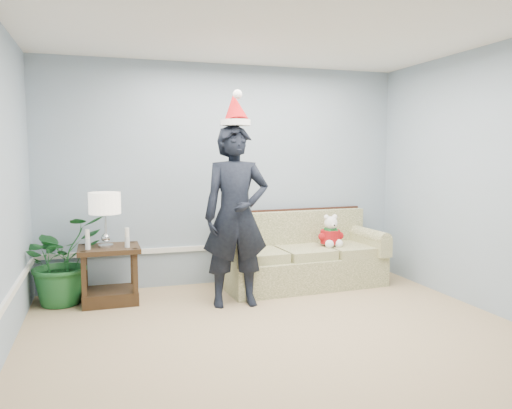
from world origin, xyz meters
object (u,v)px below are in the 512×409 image
object	(u,v)px
table_lamp	(105,205)
teddy_bear	(331,235)
sofa	(301,259)
man	(236,216)
side_table	(110,281)
houseplant	(61,260)

from	to	relation	value
table_lamp	teddy_bear	world-z (taller)	table_lamp
sofa	man	size ratio (longest dim) A/B	1.04
sofa	side_table	size ratio (longest dim) A/B	3.09
houseplant	man	distance (m)	1.94
houseplant	teddy_bear	size ratio (longest dim) A/B	2.39
houseplant	man	size ratio (longest dim) A/B	0.50
sofa	side_table	world-z (taller)	sofa
table_lamp	man	size ratio (longest dim) A/B	0.31
man	teddy_bear	xyz separation A→B (m)	(1.33, 0.46, -0.34)
sofa	houseplant	distance (m)	2.77
table_lamp	teddy_bear	xyz separation A→B (m)	(2.65, 0.03, -0.45)
sofa	man	xyz separation A→B (m)	(-0.98, -0.56, 0.63)
side_table	teddy_bear	xyz separation A→B (m)	(2.62, -0.01, 0.38)
table_lamp	houseplant	size ratio (longest dim) A/B	0.62
table_lamp	man	xyz separation A→B (m)	(1.32, -0.43, -0.11)
side_table	man	distance (m)	1.55
man	teddy_bear	size ratio (longest dim) A/B	4.79
houseplant	sofa	bearing A→B (deg)	-0.78
teddy_bear	man	bearing A→B (deg)	-161.38
houseplant	teddy_bear	distance (m)	3.12
sofa	table_lamp	world-z (taller)	table_lamp
table_lamp	houseplant	bearing A→B (deg)	159.72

